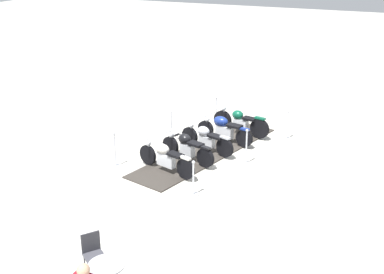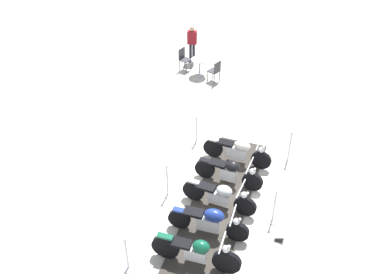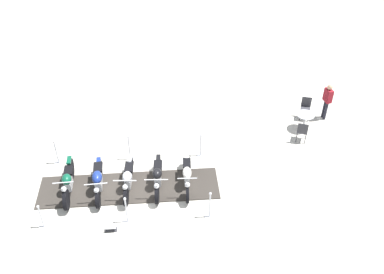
{
  "view_description": "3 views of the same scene",
  "coord_description": "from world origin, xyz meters",
  "px_view_note": "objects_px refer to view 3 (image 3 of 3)",
  "views": [
    {
      "loc": [
        -5.95,
        14.07,
        6.46
      ],
      "look_at": [
        -0.04,
        1.25,
        0.97
      ],
      "focal_mm": 46.7,
      "sensor_mm": 36.0,
      "label": 1
    },
    {
      "loc": [
        0.05,
        -8.69,
        9.09
      ],
      "look_at": [
        -0.91,
        1.77,
        1.1
      ],
      "focal_mm": 41.01,
      "sensor_mm": 36.0,
      "label": 2
    },
    {
      "loc": [
        11.1,
        -1.31,
        11.11
      ],
      "look_at": [
        -0.7,
        2.55,
        1.14
      ],
      "focal_mm": 41.23,
      "sensor_mm": 36.0,
      "label": 3
    }
  ],
  "objects_px": {
    "motorcycle_navy": "(98,180)",
    "bystander_person": "(327,99)",
    "stanchion_right_mid": "(127,214)",
    "stanchion_right_rear": "(210,209)",
    "cafe_chair_near_table": "(302,130)",
    "cafe_chair_across_table": "(306,107)",
    "motorcycle_chrome": "(128,179)",
    "stanchion_left_mid": "(130,151)",
    "motorcycle_forest": "(68,182)",
    "stanchion_left_front": "(57,156)",
    "stanchion_right_front": "(42,221)",
    "motorcycle_black": "(158,177)",
    "cafe_table": "(305,118)",
    "motorcycle_cream": "(187,175)",
    "info_placard": "(111,228)",
    "stanchion_left_rear": "(201,148)"
  },
  "relations": [
    {
      "from": "motorcycle_navy",
      "to": "bystander_person",
      "type": "xyz_separation_m",
      "value": [
        -1.34,
        9.7,
        0.48
      ]
    },
    {
      "from": "stanchion_right_mid",
      "to": "stanchion_right_rear",
      "type": "bearing_deg",
      "value": 76.48
    },
    {
      "from": "cafe_chair_near_table",
      "to": "cafe_chair_across_table",
      "type": "xyz_separation_m",
      "value": [
        -1.37,
        0.91,
        0.02
      ]
    },
    {
      "from": "motorcycle_chrome",
      "to": "stanchion_left_mid",
      "type": "relative_size",
      "value": 1.81
    },
    {
      "from": "motorcycle_navy",
      "to": "stanchion_right_rear",
      "type": "height_order",
      "value": "stanchion_right_rear"
    },
    {
      "from": "motorcycle_forest",
      "to": "stanchion_left_front",
      "type": "relative_size",
      "value": 2.05
    },
    {
      "from": "motorcycle_forest",
      "to": "stanchion_right_front",
      "type": "xyz_separation_m",
      "value": [
        1.32,
        -0.96,
        -0.19
      ]
    },
    {
      "from": "motorcycle_black",
      "to": "cafe_table",
      "type": "distance_m",
      "value": 6.66
    },
    {
      "from": "motorcycle_chrome",
      "to": "motorcycle_cream",
      "type": "height_order",
      "value": "motorcycle_chrome"
    },
    {
      "from": "info_placard",
      "to": "stanchion_left_rear",
      "type": "bearing_deg",
      "value": -133.5
    },
    {
      "from": "info_placard",
      "to": "cafe_chair_near_table",
      "type": "xyz_separation_m",
      "value": [
        -2.11,
        7.94,
        0.47
      ]
    },
    {
      "from": "stanchion_left_front",
      "to": "stanchion_right_rear",
      "type": "xyz_separation_m",
      "value": [
        4.23,
        4.48,
        -0.0
      ]
    },
    {
      "from": "motorcycle_navy",
      "to": "cafe_chair_near_table",
      "type": "xyz_separation_m",
      "value": [
        -0.25,
        8.02,
        0.03
      ]
    },
    {
      "from": "cafe_chair_near_table",
      "to": "motorcycle_black",
      "type": "bearing_deg",
      "value": 132.79
    },
    {
      "from": "motorcycle_navy",
      "to": "motorcycle_chrome",
      "type": "distance_m",
      "value": 1.02
    },
    {
      "from": "stanchion_left_rear",
      "to": "stanchion_right_rear",
      "type": "bearing_deg",
      "value": -13.52
    },
    {
      "from": "motorcycle_chrome",
      "to": "stanchion_right_rear",
      "type": "distance_m",
      "value": 3.07
    },
    {
      "from": "motorcycle_chrome",
      "to": "motorcycle_cream",
      "type": "xyz_separation_m",
      "value": [
        0.49,
        1.98,
        0.02
      ]
    },
    {
      "from": "motorcycle_cream",
      "to": "stanchion_left_front",
      "type": "relative_size",
      "value": 1.96
    },
    {
      "from": "motorcycle_forest",
      "to": "motorcycle_chrome",
      "type": "relative_size",
      "value": 1.07
    },
    {
      "from": "stanchion_left_mid",
      "to": "cafe_chair_across_table",
      "type": "bearing_deg",
      "value": 92.5
    },
    {
      "from": "stanchion_right_rear",
      "to": "motorcycle_black",
      "type": "bearing_deg",
      "value": -145.87
    },
    {
      "from": "motorcycle_forest",
      "to": "cafe_chair_across_table",
      "type": "height_order",
      "value": "motorcycle_forest"
    },
    {
      "from": "cafe_chair_across_table",
      "to": "bystander_person",
      "type": "xyz_separation_m",
      "value": [
        0.28,
        0.77,
        0.43
      ]
    },
    {
      "from": "stanchion_left_front",
      "to": "stanchion_left_rear",
      "type": "xyz_separation_m",
      "value": [
        1.25,
        5.19,
        -0.0
      ]
    },
    {
      "from": "info_placard",
      "to": "cafe_table",
      "type": "height_order",
      "value": "cafe_table"
    },
    {
      "from": "motorcycle_cream",
      "to": "cafe_table",
      "type": "xyz_separation_m",
      "value": [
        -1.63,
        5.53,
        0.05
      ]
    },
    {
      "from": "motorcycle_black",
      "to": "info_placard",
      "type": "bearing_deg",
      "value": -37.04
    },
    {
      "from": "motorcycle_chrome",
      "to": "cafe_table",
      "type": "height_order",
      "value": "motorcycle_chrome"
    },
    {
      "from": "stanchion_right_front",
      "to": "cafe_chair_across_table",
      "type": "relative_size",
      "value": 1.04
    },
    {
      "from": "motorcycle_forest",
      "to": "info_placard",
      "type": "height_order",
      "value": "motorcycle_forest"
    },
    {
      "from": "stanchion_right_mid",
      "to": "cafe_chair_near_table",
      "type": "height_order",
      "value": "stanchion_right_mid"
    },
    {
      "from": "bystander_person",
      "to": "stanchion_left_front",
      "type": "bearing_deg",
      "value": -1.46
    },
    {
      "from": "stanchion_left_front",
      "to": "cafe_chair_near_table",
      "type": "xyz_separation_m",
      "value": [
        1.66,
        9.25,
        0.18
      ]
    },
    {
      "from": "stanchion_left_rear",
      "to": "bystander_person",
      "type": "relative_size",
      "value": 0.62
    },
    {
      "from": "stanchion_left_mid",
      "to": "stanchion_left_rear",
      "type": "bearing_deg",
      "value": 76.48
    },
    {
      "from": "cafe_table",
      "to": "motorcycle_black",
      "type": "bearing_deg",
      "value": -78.02
    },
    {
      "from": "stanchion_right_rear",
      "to": "cafe_table",
      "type": "distance_m",
      "value": 6.18
    },
    {
      "from": "stanchion_right_rear",
      "to": "cafe_chair_near_table",
      "type": "relative_size",
      "value": 1.22
    },
    {
      "from": "info_placard",
      "to": "motorcycle_black",
      "type": "bearing_deg",
      "value": -130.49
    },
    {
      "from": "motorcycle_forest",
      "to": "cafe_chair_near_table",
      "type": "bearing_deg",
      "value": 101.65
    },
    {
      "from": "stanchion_left_mid",
      "to": "stanchion_right_mid",
      "type": "relative_size",
      "value": 1.03
    },
    {
      "from": "stanchion_left_front",
      "to": "cafe_chair_across_table",
      "type": "bearing_deg",
      "value": 88.35
    },
    {
      "from": "stanchion_left_front",
      "to": "stanchion_right_mid",
      "type": "relative_size",
      "value": 0.97
    },
    {
      "from": "stanchion_left_mid",
      "to": "stanchion_left_front",
      "type": "relative_size",
      "value": 1.06
    },
    {
      "from": "motorcycle_cream",
      "to": "motorcycle_black",
      "type": "bearing_deg",
      "value": -87.78
    },
    {
      "from": "stanchion_right_mid",
      "to": "cafe_table",
      "type": "bearing_deg",
      "value": 108.36
    },
    {
      "from": "motorcycle_forest",
      "to": "stanchion_left_rear",
      "type": "xyz_separation_m",
      "value": [
        -0.42,
        4.95,
        -0.14
      ]
    },
    {
      "from": "cafe_table",
      "to": "stanchion_left_rear",
      "type": "bearing_deg",
      "value": -86.83
    },
    {
      "from": "motorcycle_navy",
      "to": "cafe_chair_near_table",
      "type": "relative_size",
      "value": 2.31
    }
  ]
}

